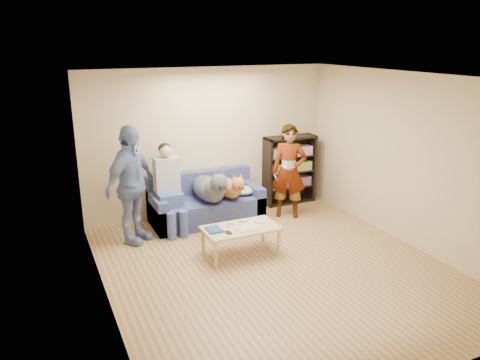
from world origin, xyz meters
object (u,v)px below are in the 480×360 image
person_standing_right (289,172)px  person_seated (169,185)px  dog_tan (229,187)px  bookshelf (289,168)px  coffee_table (241,230)px  notebook_blue (214,230)px  camera_silver (230,224)px  dog_gray (210,188)px  person_standing_left (131,185)px  sofa (206,205)px

person_standing_right → person_seated: 2.11m
dog_tan → bookshelf: 1.50m
dog_tan → coffee_table: size_ratio=1.04×
notebook_blue → camera_silver: (0.28, 0.07, 0.01)m
person_seated → dog_tan: person_seated is taller
dog_gray → bookshelf: (1.80, 0.47, 0.02)m
person_standing_left → sofa: (1.33, 0.37, -0.64)m
person_standing_right → camera_silver: (-1.53, -0.93, -0.38)m
dog_gray → dog_tan: dog_gray is taller
camera_silver → person_seated: 1.38m
person_standing_left → dog_gray: size_ratio=1.45×
person_standing_right → person_seated: size_ratio=1.13×
bookshelf → notebook_blue: bearing=-143.1°
camera_silver → person_standing_left: bearing=141.1°
notebook_blue → camera_silver: 0.29m
sofa → coffee_table: sofa is taller
person_standing_left → bookshelf: bearing=-29.8°
coffee_table → camera_silver: bearing=135.0°
person_standing_left → person_standing_right: bearing=-41.7°
notebook_blue → camera_silver: camera_silver is taller
person_standing_left → dog_gray: bearing=-35.2°
person_standing_left → sofa: size_ratio=0.97×
dog_gray → bookshelf: size_ratio=0.98×
bookshelf → dog_tan: bearing=-163.0°
sofa → dog_gray: (0.00, -0.24, 0.38)m
sofa → person_seated: size_ratio=1.29×
person_standing_right → person_standing_left: 2.74m
person_standing_left → camera_silver: person_standing_left is taller
camera_silver → dog_tan: dog_tan is taller
notebook_blue → coffee_table: size_ratio=0.24×
notebook_blue → bookshelf: bookshelf is taller
camera_silver → dog_tan: (0.49, 1.15, 0.17)m
sofa → dog_tan: 0.54m
notebook_blue → dog_gray: 1.26m
notebook_blue → sofa: size_ratio=0.14×
person_seated → dog_tan: bearing=-4.2°
person_standing_right → camera_silver: size_ratio=15.04×
notebook_blue → person_seated: person_seated is taller
person_standing_left → dog_tan: 1.73m
dog_gray → person_standing_left: bearing=-174.5°
person_seated → dog_gray: person_seated is taller
camera_silver → person_seated: (-0.56, 1.22, 0.33)m
person_seated → camera_silver: bearing=-65.5°
camera_silver → bookshelf: bearing=39.5°
person_seated → notebook_blue: bearing=-77.9°
sofa → coffee_table: (0.00, -1.47, 0.09)m
sofa → dog_gray: 0.45m
person_standing_right → dog_gray: bearing=-154.4°
camera_silver → sofa: size_ratio=0.06×
person_standing_left → dog_gray: 1.36m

